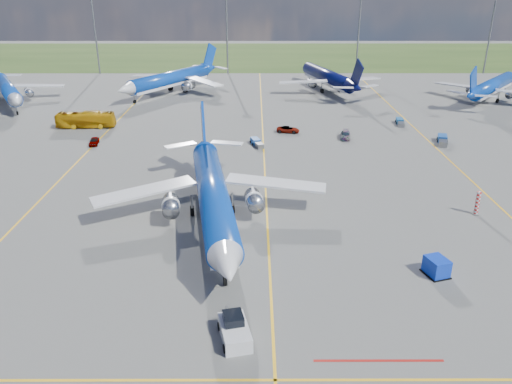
{
  "coord_description": "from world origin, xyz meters",
  "views": [
    {
      "loc": [
        -1.45,
        -48.03,
        26.84
      ],
      "look_at": [
        -1.36,
        5.64,
        4.0
      ],
      "focal_mm": 35.0,
      "sensor_mm": 36.0,
      "label": 1
    }
  ],
  "objects_px": {
    "pushback_tug": "(234,330)",
    "bg_jet_nw": "(10,104)",
    "service_car_b": "(288,130)",
    "service_car_c": "(345,135)",
    "bg_jet_n": "(327,90)",
    "service_car_a": "(94,141)",
    "apron_bus": "(86,120)",
    "warning_post": "(477,203)",
    "uld_container": "(437,267)",
    "baggage_tug_w": "(443,140)",
    "baggage_tug_e": "(400,122)",
    "bg_jet_nnw": "(172,93)",
    "main_airliner": "(214,223)",
    "baggage_tug_c": "(257,143)",
    "bg_jet_ne": "(490,99)"
  },
  "relations": [
    {
      "from": "warning_post",
      "to": "uld_container",
      "type": "distance_m",
      "value": 16.87
    },
    {
      "from": "bg_jet_ne",
      "to": "pushback_tug",
      "type": "distance_m",
      "value": 106.14
    },
    {
      "from": "warning_post",
      "to": "bg_jet_nw",
      "type": "xyz_separation_m",
      "value": [
        -85.3,
        60.41,
        -1.5
      ]
    },
    {
      "from": "service_car_b",
      "to": "service_car_c",
      "type": "height_order",
      "value": "service_car_c"
    },
    {
      "from": "uld_container",
      "to": "service_car_a",
      "type": "relative_size",
      "value": 0.62
    },
    {
      "from": "bg_jet_nw",
      "to": "service_car_a",
      "type": "xyz_separation_m",
      "value": [
        29.34,
        -31.83,
        0.62
      ]
    },
    {
      "from": "main_airliner",
      "to": "service_car_c",
      "type": "height_order",
      "value": "main_airliner"
    },
    {
      "from": "bg_jet_nw",
      "to": "bg_jet_n",
      "type": "relative_size",
      "value": 0.95
    },
    {
      "from": "bg_jet_nnw",
      "to": "apron_bus",
      "type": "xyz_separation_m",
      "value": [
        -11.75,
        -32.47,
        1.57
      ]
    },
    {
      "from": "baggage_tug_w",
      "to": "baggage_tug_e",
      "type": "xyz_separation_m",
      "value": [
        -4.23,
        12.48,
        -0.07
      ]
    },
    {
      "from": "pushback_tug",
      "to": "baggage_tug_w",
      "type": "bearing_deg",
      "value": 43.63
    },
    {
      "from": "baggage_tug_e",
      "to": "warning_post",
      "type": "bearing_deg",
      "value": -84.19
    },
    {
      "from": "main_airliner",
      "to": "service_car_b",
      "type": "height_order",
      "value": "main_airliner"
    },
    {
      "from": "service_car_a",
      "to": "bg_jet_nw",
      "type": "bearing_deg",
      "value": 124.95
    },
    {
      "from": "bg_jet_n",
      "to": "pushback_tug",
      "type": "bearing_deg",
      "value": 62.97
    },
    {
      "from": "pushback_tug",
      "to": "service_car_c",
      "type": "xyz_separation_m",
      "value": [
        18.28,
        55.57,
        -0.16
      ]
    },
    {
      "from": "pushback_tug",
      "to": "uld_container",
      "type": "distance_m",
      "value": 21.71
    },
    {
      "from": "baggage_tug_c",
      "to": "apron_bus",
      "type": "bearing_deg",
      "value": 143.55
    },
    {
      "from": "bg_jet_n",
      "to": "baggage_tug_w",
      "type": "xyz_separation_m",
      "value": [
        14.54,
        -46.45,
        0.56
      ]
    },
    {
      "from": "warning_post",
      "to": "apron_bus",
      "type": "relative_size",
      "value": 0.27
    },
    {
      "from": "bg_jet_nw",
      "to": "service_car_c",
      "type": "bearing_deg",
      "value": -51.91
    },
    {
      "from": "service_car_c",
      "to": "apron_bus",
      "type": "bearing_deg",
      "value": -178.46
    },
    {
      "from": "bg_jet_nw",
      "to": "bg_jet_ne",
      "type": "distance_m",
      "value": 115.41
    },
    {
      "from": "pushback_tug",
      "to": "bg_jet_nw",
      "type": "bearing_deg",
      "value": 111.18
    },
    {
      "from": "warning_post",
      "to": "bg_jet_nw",
      "type": "distance_m",
      "value": 104.54
    },
    {
      "from": "uld_container",
      "to": "baggage_tug_w",
      "type": "xyz_separation_m",
      "value": [
        15.64,
        43.22,
        -0.35
      ]
    },
    {
      "from": "bg_jet_ne",
      "to": "baggage_tug_c",
      "type": "height_order",
      "value": "bg_jet_ne"
    },
    {
      "from": "bg_jet_nw",
      "to": "baggage_tug_c",
      "type": "relative_size",
      "value": 7.93
    },
    {
      "from": "service_car_b",
      "to": "baggage_tug_w",
      "type": "height_order",
      "value": "service_car_b"
    },
    {
      "from": "baggage_tug_w",
      "to": "bg_jet_nnw",
      "type": "bearing_deg",
      "value": 158.8
    },
    {
      "from": "main_airliner",
      "to": "baggage_tug_w",
      "type": "relative_size",
      "value": 7.34
    },
    {
      "from": "bg_jet_n",
      "to": "service_car_a",
      "type": "bearing_deg",
      "value": 29.59
    },
    {
      "from": "bg_jet_nnw",
      "to": "bg_jet_ne",
      "type": "xyz_separation_m",
      "value": [
        79.06,
        -7.38,
        0.0
      ]
    },
    {
      "from": "bg_jet_nw",
      "to": "bg_jet_ne",
      "type": "relative_size",
      "value": 1.0
    },
    {
      "from": "bg_jet_ne",
      "to": "service_car_c",
      "type": "xyz_separation_m",
      "value": [
        -40.89,
        -32.54,
        0.64
      ]
    },
    {
      "from": "bg_jet_nw",
      "to": "bg_jet_nnw",
      "type": "relative_size",
      "value": 0.92
    },
    {
      "from": "warning_post",
      "to": "service_car_a",
      "type": "distance_m",
      "value": 62.85
    },
    {
      "from": "bg_jet_ne",
      "to": "baggage_tug_w",
      "type": "distance_m",
      "value": 42.77
    },
    {
      "from": "apron_bus",
      "to": "warning_post",
      "type": "bearing_deg",
      "value": -126.63
    },
    {
      "from": "pushback_tug",
      "to": "service_car_b",
      "type": "xyz_separation_m",
      "value": [
        7.98,
        59.43,
        -0.2
      ]
    },
    {
      "from": "bg_jet_nnw",
      "to": "baggage_tug_c",
      "type": "xyz_separation_m",
      "value": [
        21.86,
        -43.96,
        0.47
      ]
    },
    {
      "from": "bg_jet_n",
      "to": "service_car_b",
      "type": "bearing_deg",
      "value": 57.06
    },
    {
      "from": "bg_jet_nnw",
      "to": "bg_jet_n",
      "type": "xyz_separation_m",
      "value": [
        40.51,
        3.67,
        0.0
      ]
    },
    {
      "from": "baggage_tug_w",
      "to": "baggage_tug_e",
      "type": "height_order",
      "value": "baggage_tug_w"
    },
    {
      "from": "service_car_a",
      "to": "baggage_tug_e",
      "type": "xyz_separation_m",
      "value": [
        57.76,
        13.27,
        -0.14
      ]
    },
    {
      "from": "bg_jet_nw",
      "to": "pushback_tug",
      "type": "height_order",
      "value": "bg_jet_nw"
    },
    {
      "from": "main_airliner",
      "to": "apron_bus",
      "type": "relative_size",
      "value": 3.57
    },
    {
      "from": "bg_jet_nw",
      "to": "service_car_b",
      "type": "relative_size",
      "value": 8.56
    },
    {
      "from": "pushback_tug",
      "to": "service_car_a",
      "type": "relative_size",
      "value": 1.62
    },
    {
      "from": "bg_jet_ne",
      "to": "service_car_c",
      "type": "distance_m",
      "value": 52.26
    }
  ]
}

